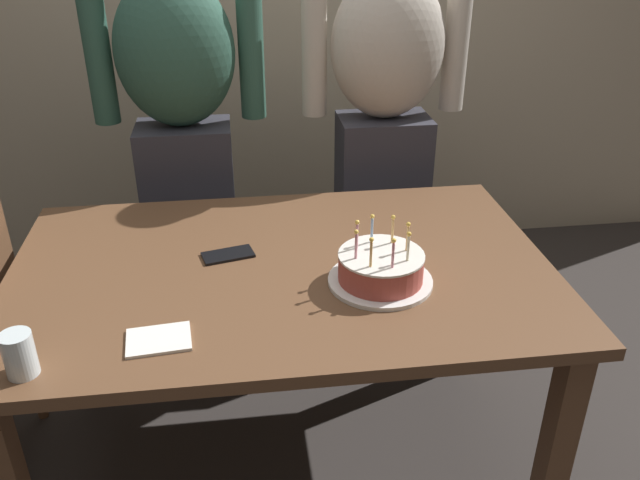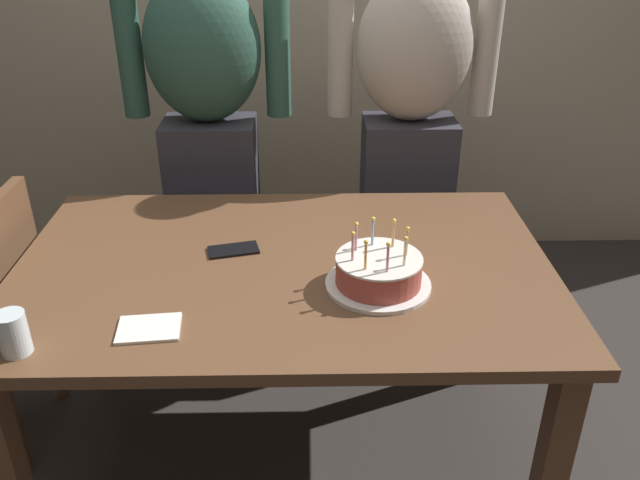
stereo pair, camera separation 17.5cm
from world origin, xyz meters
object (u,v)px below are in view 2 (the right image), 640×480
object	(u,v)px
birthday_cake	(379,273)
person_man_bearded	(209,133)
napkin_stack	(149,328)
cell_phone	(233,250)
water_glass_near	(13,333)
person_woman_cardigan	(409,132)

from	to	relation	value
birthday_cake	person_man_bearded	distance (m)	1.03
napkin_stack	person_man_bearded	distance (m)	1.06
cell_phone	napkin_stack	bearing A→B (deg)	-126.67
water_glass_near	person_woman_cardigan	distance (m)	1.54
water_glass_near	cell_phone	world-z (taller)	water_glass_near
person_man_bearded	napkin_stack	bearing A→B (deg)	89.08
water_glass_near	cell_phone	xyz separation A→B (m)	(0.44, 0.46, -0.05)
birthday_cake	water_glass_near	world-z (taller)	birthday_cake
water_glass_near	person_man_bearded	bearing A→B (deg)	75.30
person_man_bearded	person_woman_cardigan	bearing A→B (deg)	-180.00
birthday_cake	cell_phone	bearing A→B (deg)	153.51
birthday_cake	person_woman_cardigan	xyz separation A→B (m)	(0.20, 0.86, 0.09)
cell_phone	napkin_stack	distance (m)	0.42
water_glass_near	napkin_stack	bearing A→B (deg)	15.88
cell_phone	person_man_bearded	xyz separation A→B (m)	(-0.15, 0.66, 0.13)
birthday_cake	cell_phone	distance (m)	0.45
person_woman_cardigan	napkin_stack	bearing A→B (deg)	54.08
napkin_stack	birthday_cake	bearing A→B (deg)	18.16
birthday_cake	cell_phone	size ratio (longest dim) A/B	1.94
birthday_cake	person_man_bearded	xyz separation A→B (m)	(-0.55, 0.86, 0.09)
birthday_cake	napkin_stack	size ratio (longest dim) A/B	1.89
birthday_cake	cell_phone	xyz separation A→B (m)	(-0.40, 0.20, -0.04)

